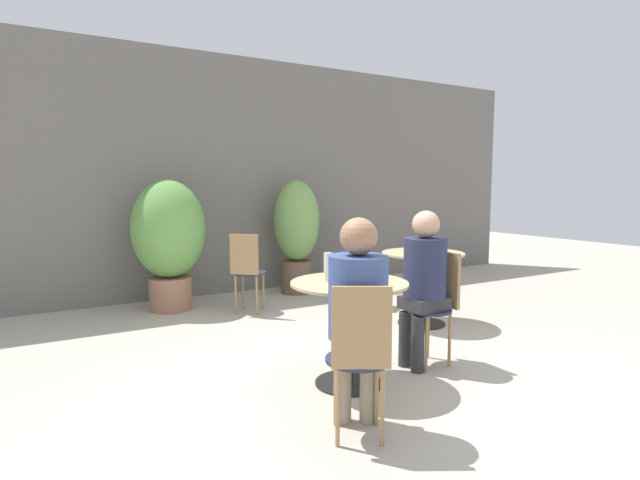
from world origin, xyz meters
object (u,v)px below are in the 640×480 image
object	(u,v)px
cafe_table_far	(422,270)
seated_person_1	(423,275)
beer_glass_0	(328,267)
bistro_chair_2	(356,252)
potted_plant_0	(169,236)
bistro_chair_0	(360,349)
bistro_chair_3	(357,261)
cafe_table_near	(349,308)
bistro_chair_4	(247,266)
bistro_chair_1	(436,297)
beer_glass_2	(366,268)
potted_plant_1	(297,230)
beer_glass_1	(357,274)
seated_person_0	(358,306)

from	to	relation	value
cafe_table_far	seated_person_1	xyz separation A→B (m)	(-0.80, -0.90, 0.17)
seated_person_1	beer_glass_0	xyz separation A→B (m)	(-0.79, 0.08, 0.11)
bistro_chair_2	potted_plant_0	distance (m)	2.37
bistro_chair_0	bistro_chair_3	world-z (taller)	same
cafe_table_near	cafe_table_far	distance (m)	1.73
bistro_chair_3	beer_glass_0	size ratio (longest dim) A/B	4.39
cafe_table_far	bistro_chair_3	xyz separation A→B (m)	(-0.12, 0.97, -0.02)
bistro_chair_4	seated_person_1	size ratio (longest dim) A/B	0.73
bistro_chair_4	bistro_chair_1	bearing A→B (deg)	149.18
beer_glass_2	potted_plant_1	distance (m)	2.99
cafe_table_near	seated_person_1	size ratio (longest dim) A/B	0.68
bistro_chair_2	bistro_chair_3	distance (m)	0.78
beer_glass_1	beer_glass_2	world-z (taller)	beer_glass_2
beer_glass_0	bistro_chair_0	bearing A→B (deg)	-109.54
bistro_chair_0	beer_glass_1	size ratio (longest dim) A/B	5.45
bistro_chair_0	potted_plant_1	size ratio (longest dim) A/B	0.60
bistro_chair_1	bistro_chair_2	bearing A→B (deg)	158.54
bistro_chair_2	bistro_chair_0	bearing A→B (deg)	58.10
bistro_chair_4	seated_person_0	xyz separation A→B (m)	(-0.44, -2.74, 0.20)
beer_glass_0	potted_plant_0	world-z (taller)	potted_plant_0
bistro_chair_3	bistro_chair_4	bearing A→B (deg)	-43.18
bistro_chair_2	seated_person_0	bearing A→B (deg)	57.93
bistro_chair_2	beer_glass_0	world-z (taller)	beer_glass_0
cafe_table_far	seated_person_0	bearing A→B (deg)	-140.26
seated_person_1	bistro_chair_2	bearing A→B (deg)	155.86
bistro_chair_1	beer_glass_2	world-z (taller)	beer_glass_2
seated_person_0	potted_plant_1	bearing A→B (deg)	-82.82
bistro_chair_0	beer_glass_0	bearing A→B (deg)	-80.14
bistro_chair_3	seated_person_0	xyz separation A→B (m)	(-1.67, -2.47, 0.20)
bistro_chair_3	seated_person_0	bearing A→B (deg)	25.17
seated_person_1	potted_plant_1	world-z (taller)	potted_plant_1
bistro_chair_3	bistro_chair_2	bearing A→B (deg)	-153.89
bistro_chair_1	seated_person_1	world-z (taller)	seated_person_1
bistro_chair_1	beer_glass_1	bearing A→B (deg)	-80.44
bistro_chair_2	beer_glass_0	bearing A→B (deg)	54.23
bistro_chair_0	potted_plant_1	world-z (taller)	potted_plant_1
cafe_table_near	potted_plant_0	size ratio (longest dim) A/B	0.56
potted_plant_1	cafe_table_near	bearing A→B (deg)	-110.64
beer_glass_0	bistro_chair_1	bearing A→B (deg)	-5.09
cafe_table_near	seated_person_1	world-z (taller)	seated_person_1
bistro_chair_3	beer_glass_1	bearing A→B (deg)	25.09
bistro_chair_3	potted_plant_1	size ratio (longest dim) A/B	0.60
beer_glass_1	beer_glass_2	bearing A→B (deg)	40.19
bistro_chair_2	cafe_table_near	bearing A→B (deg)	56.94
bistro_chair_3	seated_person_0	size ratio (longest dim) A/B	0.72
cafe_table_near	bistro_chair_4	bearing A→B (deg)	87.10
bistro_chair_4	beer_glass_0	xyz separation A→B (m)	(-0.22, -2.06, 0.30)
bistro_chair_4	potted_plant_0	world-z (taller)	potted_plant_0
bistro_chair_0	seated_person_1	world-z (taller)	seated_person_1
bistro_chair_1	beer_glass_0	bearing A→B (deg)	-95.69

